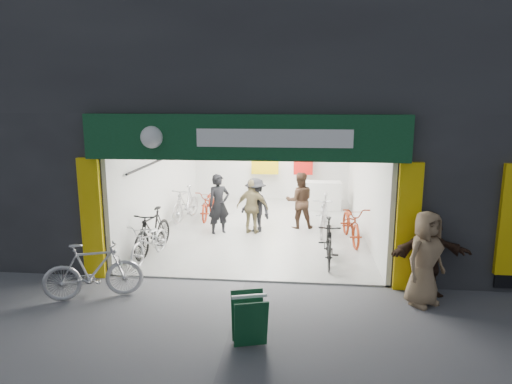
# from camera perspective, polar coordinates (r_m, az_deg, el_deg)

# --- Properties ---
(ground) EXTENTS (60.00, 60.00, 0.00)m
(ground) POSITION_cam_1_polar(r_m,az_deg,el_deg) (9.82, -1.37, -11.14)
(ground) COLOR #56565B
(ground) RESTS_ON ground
(building) EXTENTS (17.00, 10.27, 8.00)m
(building) POSITION_cam_1_polar(r_m,az_deg,el_deg) (13.98, 4.96, 13.71)
(building) COLOR #232326
(building) RESTS_ON ground
(bike_left_front) EXTENTS (0.87, 1.84, 0.93)m
(bike_left_front) POSITION_cam_1_polar(r_m,az_deg,el_deg) (11.19, -13.14, -6.00)
(bike_left_front) COLOR #B8B9BE
(bike_left_front) RESTS_ON ground
(bike_left_midfront) EXTENTS (0.81, 1.93, 1.13)m
(bike_left_midfront) POSITION_cam_1_polar(r_m,az_deg,el_deg) (11.61, -12.80, -4.84)
(bike_left_midfront) COLOR black
(bike_left_midfront) RESTS_ON ground
(bike_left_midback) EXTENTS (0.66, 1.82, 0.95)m
(bike_left_midback) POSITION_cam_1_polar(r_m,az_deg,el_deg) (14.69, -5.94, -1.50)
(bike_left_midback) COLOR #99240D
(bike_left_midback) RESTS_ON ground
(bike_left_back) EXTENTS (0.87, 1.89, 1.10)m
(bike_left_back) POSITION_cam_1_polar(r_m,az_deg,el_deg) (14.51, -8.79, -1.45)
(bike_left_back) COLOR #B3B3B8
(bike_left_back) RESTS_ON ground
(bike_right_front) EXTENTS (0.54, 1.77, 1.05)m
(bike_right_front) POSITION_cam_1_polar(r_m,az_deg,el_deg) (10.77, 9.07, -6.20)
(bike_right_front) COLOR black
(bike_right_front) RESTS_ON ground
(bike_right_mid) EXTENTS (0.89, 2.04, 1.04)m
(bike_right_mid) POSITION_cam_1_polar(r_m,az_deg,el_deg) (12.47, 11.84, -3.86)
(bike_right_mid) COLOR maroon
(bike_right_mid) RESTS_ON ground
(bike_right_back) EXTENTS (0.79, 1.94, 1.13)m
(bike_right_back) POSITION_cam_1_polar(r_m,az_deg,el_deg) (13.06, 8.49, -2.83)
(bike_right_back) COLOR #B8B8BD
(bike_right_back) RESTS_ON ground
(parked_bike) EXTENTS (1.92, 1.15, 1.12)m
(parked_bike) POSITION_cam_1_polar(r_m,az_deg,el_deg) (9.40, -19.69, -9.24)
(parked_bike) COLOR #B2B1B6
(parked_bike) RESTS_ON ground
(customer_a) EXTENTS (0.75, 0.68, 1.73)m
(customer_a) POSITION_cam_1_polar(r_m,az_deg,el_deg) (12.85, -4.66, -1.60)
(customer_a) COLOR black
(customer_a) RESTS_ON ground
(customer_b) EXTENTS (0.91, 0.75, 1.69)m
(customer_b) POSITION_cam_1_polar(r_m,az_deg,el_deg) (13.44, 5.47, -1.11)
(customer_b) COLOR #3B271B
(customer_b) RESTS_ON ground
(customer_c) EXTENTS (1.18, 1.11, 1.60)m
(customer_c) POSITION_cam_1_polar(r_m,az_deg,el_deg) (12.96, -0.07, -1.74)
(customer_c) COLOR black
(customer_c) RESTS_ON ground
(customer_d) EXTENTS (0.98, 0.54, 1.58)m
(customer_d) POSITION_cam_1_polar(r_m,az_deg,el_deg) (12.84, -0.47, -1.93)
(customer_d) COLOR olive
(customer_d) RESTS_ON ground
(pedestrian_near) EXTENTS (1.05, 0.98, 1.80)m
(pedestrian_near) POSITION_cam_1_polar(r_m,az_deg,el_deg) (9.05, 20.38, -7.80)
(pedestrian_near) COLOR #7F654A
(pedestrian_near) RESTS_ON ground
(pedestrian_far) EXTENTS (1.63, 0.77, 1.69)m
(pedestrian_far) POSITION_cam_1_polar(r_m,az_deg,el_deg) (9.50, 20.72, -7.26)
(pedestrian_far) COLOR #332117
(pedestrian_far) RESTS_ON ground
(sandwich_board) EXTENTS (0.65, 0.66, 0.80)m
(sandwich_board) POSITION_cam_1_polar(r_m,az_deg,el_deg) (7.36, -0.84, -15.50)
(sandwich_board) COLOR #0F3D20
(sandwich_board) RESTS_ON ground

